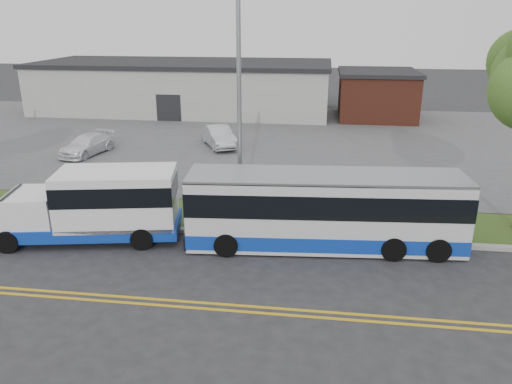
# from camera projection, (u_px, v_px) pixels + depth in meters

# --- Properties ---
(ground) EXTENTS (140.00, 140.00, 0.00)m
(ground) POSITION_uv_depth(u_px,v_px,m) (149.00, 242.00, 18.70)
(ground) COLOR #28282B
(ground) RESTS_ON ground
(lane_line_north) EXTENTS (70.00, 0.12, 0.01)m
(lane_line_north) POSITION_uv_depth(u_px,v_px,m) (107.00, 296.00, 15.10)
(lane_line_north) COLOR gold
(lane_line_north) RESTS_ON ground
(lane_line_south) EXTENTS (70.00, 0.12, 0.01)m
(lane_line_south) POSITION_uv_depth(u_px,v_px,m) (103.00, 301.00, 14.82)
(lane_line_south) COLOR gold
(lane_line_south) RESTS_ON ground
(curb) EXTENTS (80.00, 0.30, 0.15)m
(curb) POSITION_uv_depth(u_px,v_px,m) (159.00, 229.00, 19.71)
(curb) COLOR #9E9B93
(curb) RESTS_ON ground
(verge) EXTENTS (80.00, 3.30, 0.10)m
(verge) POSITION_uv_depth(u_px,v_px,m) (172.00, 213.00, 21.40)
(verge) COLOR #2E4F1A
(verge) RESTS_ON ground
(parking_lot) EXTENTS (80.00, 25.00, 0.10)m
(parking_lot) POSITION_uv_depth(u_px,v_px,m) (232.00, 138.00, 34.58)
(parking_lot) COLOR #4C4C4F
(parking_lot) RESTS_ON ground
(commercial_building) EXTENTS (25.40, 10.40, 4.35)m
(commercial_building) POSITION_uv_depth(u_px,v_px,m) (185.00, 87.00, 43.98)
(commercial_building) COLOR #9E9E99
(commercial_building) RESTS_ON ground
(brick_wing) EXTENTS (6.30, 7.30, 3.90)m
(brick_wing) POSITION_uv_depth(u_px,v_px,m) (377.00, 94.00, 41.01)
(brick_wing) COLOR brown
(brick_wing) RESTS_ON ground
(streetlight_near) EXTENTS (0.35, 1.53, 9.50)m
(streetlight_near) POSITION_uv_depth(u_px,v_px,m) (239.00, 93.00, 19.13)
(streetlight_near) COLOR gray
(streetlight_near) RESTS_ON verge
(shuttle_bus) EXTENTS (7.23, 3.47, 2.67)m
(shuttle_bus) POSITION_uv_depth(u_px,v_px,m) (100.00, 203.00, 18.57)
(shuttle_bus) COLOR #0F36A7
(shuttle_bus) RESTS_ON ground
(transit_bus) EXTENTS (10.05, 3.06, 2.75)m
(transit_bus) POSITION_uv_depth(u_px,v_px,m) (325.00, 210.00, 17.98)
(transit_bus) COLOR silver
(transit_bus) RESTS_ON ground
(pedestrian) EXTENTS (0.76, 0.52, 2.01)m
(pedestrian) POSITION_uv_depth(u_px,v_px,m) (134.00, 185.00, 21.57)
(pedestrian) COLOR black
(pedestrian) RESTS_ON verge
(parked_car_a) EXTENTS (3.14, 4.28, 1.35)m
(parked_car_a) POSITION_uv_depth(u_px,v_px,m) (219.00, 136.00, 31.90)
(parked_car_a) COLOR #B6B8BE
(parked_car_a) RESTS_ON parking_lot
(parked_car_b) EXTENTS (2.45, 4.31, 1.18)m
(parked_car_b) POSITION_uv_depth(u_px,v_px,m) (87.00, 145.00, 30.13)
(parked_car_b) COLOR white
(parked_car_b) RESTS_ON parking_lot
(grocery_bag_left) EXTENTS (0.32, 0.32, 0.32)m
(grocery_bag_left) POSITION_uv_depth(u_px,v_px,m) (127.00, 205.00, 21.66)
(grocery_bag_left) COLOR white
(grocery_bag_left) RESTS_ON verge
(grocery_bag_right) EXTENTS (0.32, 0.32, 0.32)m
(grocery_bag_right) POSITION_uv_depth(u_px,v_px,m) (144.00, 202.00, 22.05)
(grocery_bag_right) COLOR white
(grocery_bag_right) RESTS_ON verge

